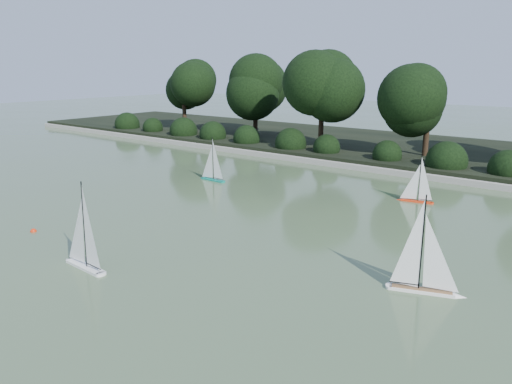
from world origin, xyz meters
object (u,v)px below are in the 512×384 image
sailboat_white_b (429,277)px  sailboat_teal (211,173)px  race_buoy (34,232)px  sailboat_orange (414,194)px  sailboat_white_a (81,253)px

sailboat_white_b → sailboat_teal: (-7.99, 3.61, -0.03)m
race_buoy → sailboat_teal: bearing=93.8°
sailboat_orange → race_buoy: bearing=-126.5°
sailboat_teal → race_buoy: sailboat_teal is taller
sailboat_white_b → race_buoy: size_ratio=12.64×
sailboat_orange → race_buoy: sailboat_orange is taller
sailboat_white_a → sailboat_white_b: (5.10, 2.73, -0.00)m
sailboat_white_b → race_buoy: bearing=-163.3°
sailboat_white_a → race_buoy: size_ratio=12.56×
sailboat_white_b → sailboat_orange: bearing=113.4°
sailboat_white_a → sailboat_orange: size_ratio=1.27×
sailboat_white_a → race_buoy: bearing=169.9°
sailboat_white_b → sailboat_orange: (-2.18, 5.04, -0.05)m
sailboat_teal → sailboat_orange: bearing=13.8°
sailboat_teal → race_buoy: bearing=-86.2°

